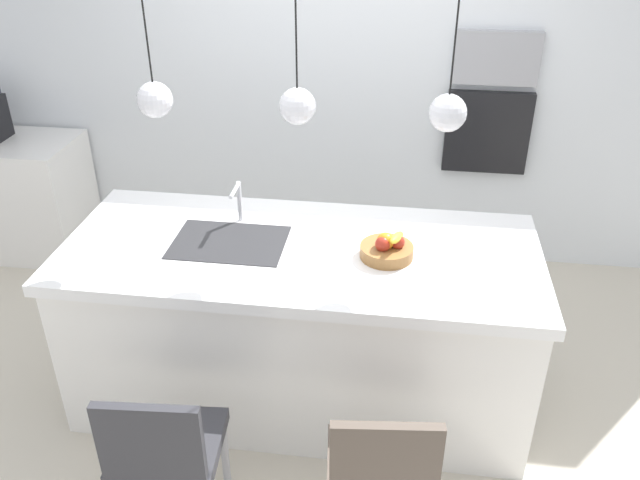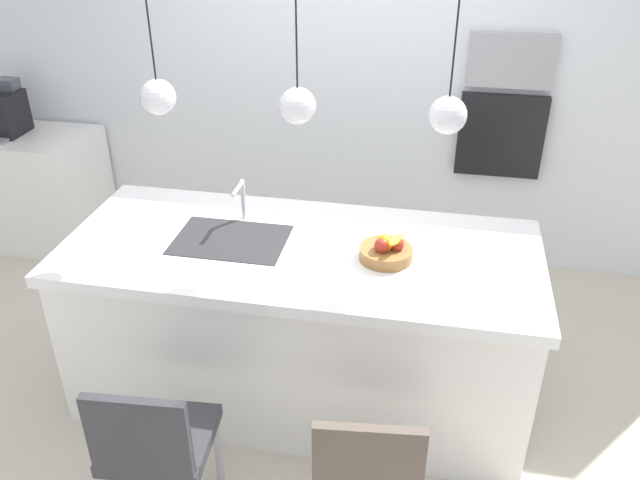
% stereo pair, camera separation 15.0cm
% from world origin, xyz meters
% --- Properties ---
extents(floor, '(6.60, 6.60, 0.00)m').
position_xyz_m(floor, '(0.00, 0.00, 0.00)').
color(floor, beige).
rests_on(floor, ground).
extents(back_wall, '(6.00, 0.10, 2.60)m').
position_xyz_m(back_wall, '(0.00, 1.65, 1.30)').
color(back_wall, white).
rests_on(back_wall, ground).
extents(kitchen_island, '(2.35, 1.01, 0.93)m').
position_xyz_m(kitchen_island, '(0.00, 0.00, 0.47)').
color(kitchen_island, white).
rests_on(kitchen_island, ground).
extents(sink_basin, '(0.56, 0.40, 0.02)m').
position_xyz_m(sink_basin, '(-0.36, 0.00, 0.92)').
color(sink_basin, '#2D2D30').
rests_on(sink_basin, kitchen_island).
extents(faucet, '(0.02, 0.17, 0.22)m').
position_xyz_m(faucet, '(-0.36, 0.21, 1.07)').
color(faucet, silver).
rests_on(faucet, kitchen_island).
extents(fruit_bowl, '(0.26, 0.26, 0.15)m').
position_xyz_m(fruit_bowl, '(0.43, -0.03, 0.98)').
color(fruit_bowl, '#9E6B38').
rests_on(fruit_bowl, kitchen_island).
extents(side_counter, '(1.10, 0.60, 0.87)m').
position_xyz_m(side_counter, '(-2.40, 1.28, 0.43)').
color(side_counter, white).
rests_on(side_counter, ground).
extents(microwave, '(0.54, 0.08, 0.34)m').
position_xyz_m(microwave, '(1.02, 1.58, 1.49)').
color(microwave, '#9E9EA3').
rests_on(microwave, back_wall).
extents(oven, '(0.56, 0.08, 0.56)m').
position_xyz_m(oven, '(1.02, 1.58, 0.99)').
color(oven, black).
rests_on(oven, back_wall).
extents(chair_near, '(0.46, 0.44, 0.85)m').
position_xyz_m(chair_near, '(-0.41, -0.96, 0.50)').
color(chair_near, '#333338').
rests_on(chair_near, ground).
extents(chair_middle, '(0.46, 0.46, 0.89)m').
position_xyz_m(chair_middle, '(0.47, -0.96, 0.50)').
color(chair_middle, brown).
rests_on(chair_middle, ground).
extents(pendant_light_left, '(0.16, 0.16, 0.76)m').
position_xyz_m(pendant_light_left, '(-0.65, 0.00, 1.65)').
color(pendant_light_left, silver).
extents(pendant_light_center, '(0.16, 0.16, 0.76)m').
position_xyz_m(pendant_light_center, '(0.00, 0.00, 1.65)').
color(pendant_light_center, silver).
extents(pendant_light_right, '(0.16, 0.16, 0.76)m').
position_xyz_m(pendant_light_right, '(0.65, 0.00, 1.65)').
color(pendant_light_right, silver).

